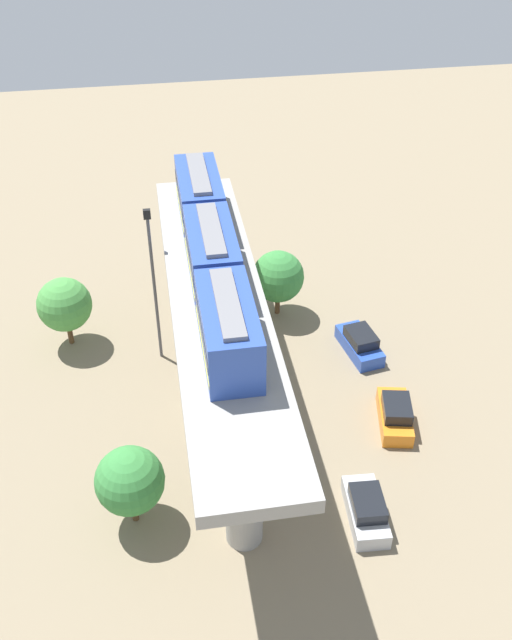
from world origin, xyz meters
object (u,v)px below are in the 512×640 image
at_px(parked_car_blue, 360,343).
at_px(tree_far_corner, 130,481).
at_px(tree_mid_lot, 278,277).
at_px(tree_near_viaduct, 64,305).
at_px(signal_post, 154,281).
at_px(parked_car_silver, 366,509).
at_px(train, 212,254).
at_px(parked_car_orange, 395,414).

height_order(parked_car_blue, tree_far_corner, tree_far_corner).
bearing_deg(tree_mid_lot, tree_near_viaduct, 4.21).
relative_size(tree_near_viaduct, signal_post, 0.45).
xyz_separation_m(parked_car_silver, tree_near_viaduct, (15.99, -17.67, 2.49)).
distance_m(parked_car_silver, tree_mid_lot, 18.95).
relative_size(parked_car_blue, signal_post, 0.40).
xyz_separation_m(train, tree_far_corner, (5.54, 9.50, -7.09)).
bearing_deg(tree_far_corner, parked_car_silver, 170.87).
xyz_separation_m(parked_car_silver, tree_mid_lot, (1.22, -18.76, 2.43)).
bearing_deg(tree_far_corner, train, -120.23).
xyz_separation_m(parked_car_blue, signal_post, (13.38, -1.78, 5.39)).
bearing_deg(tree_near_viaduct, tree_mid_lot, -175.79).
height_order(tree_near_viaduct, tree_far_corner, tree_near_viaduct).
xyz_separation_m(parked_car_blue, tree_far_corner, (15.52, 11.49, 2.30)).
height_order(train, signal_post, train).
relative_size(parked_car_orange, parked_car_blue, 1.01).
distance_m(parked_car_orange, tree_far_corner, 16.57).
distance_m(parked_car_orange, tree_near_viaduct, 22.79).
bearing_deg(train, parked_car_silver, 119.62).
bearing_deg(tree_near_viaduct, tree_far_corner, 104.10).
bearing_deg(train, parked_car_blue, -168.73).
xyz_separation_m(train, parked_car_blue, (-9.98, -1.99, -9.40)).
xyz_separation_m(parked_car_blue, tree_near_viaduct, (19.47, -4.25, 2.49)).
bearing_deg(tree_near_viaduct, parked_car_blue, 167.69).
height_order(tree_mid_lot, tree_far_corner, tree_mid_lot).
bearing_deg(parked_car_silver, parked_car_blue, -100.85).
bearing_deg(train, signal_post, -47.91).
xyz_separation_m(train, tree_mid_lot, (-5.28, -7.33, -6.97)).
relative_size(tree_near_viaduct, tree_mid_lot, 1.01).
height_order(parked_car_orange, tree_mid_lot, tree_mid_lot).
relative_size(tree_mid_lot, tree_far_corner, 1.04).
bearing_deg(signal_post, parked_car_orange, 147.48).
distance_m(parked_car_silver, tree_far_corner, 12.41).
distance_m(train, tree_near_viaduct, 13.29).
distance_m(parked_car_orange, tree_mid_lot, 13.43).
bearing_deg(parked_car_silver, tree_mid_lot, -82.60).
bearing_deg(signal_post, tree_mid_lot, -157.70).
xyz_separation_m(parked_car_silver, tree_far_corner, (12.04, -1.93, 2.30)).
relative_size(train, parked_car_blue, 4.61).
bearing_deg(parked_car_orange, tree_mid_lot, -56.47).
xyz_separation_m(train, parked_car_orange, (-10.22, 4.92, -9.40)).
height_order(parked_car_silver, signal_post, signal_post).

